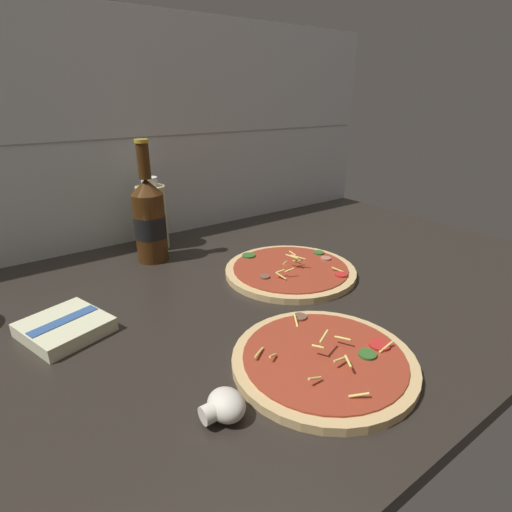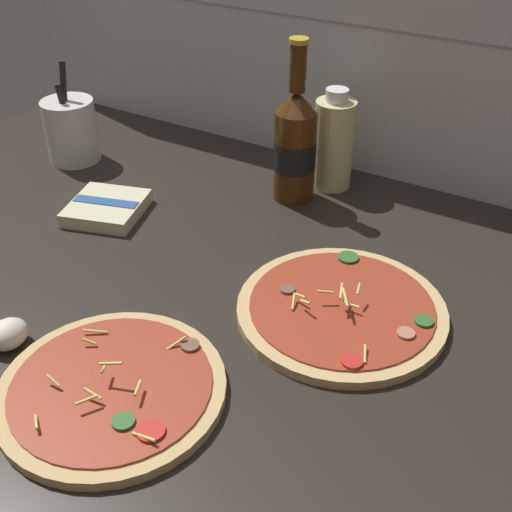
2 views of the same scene
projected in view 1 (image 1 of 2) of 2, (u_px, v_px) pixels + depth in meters
The scene contains 8 objects.
counter_slab at pixel (239, 303), 80.39cm from camera, with size 160.00×90.00×2.50cm.
tile_backsplash at pixel (140, 137), 103.68cm from camera, with size 160.00×1.13×60.00cm.
pizza_near at pixel (324, 360), 59.85cm from camera, with size 27.62×27.62×5.16cm.
pizza_far at pixel (290, 270), 90.29cm from camera, with size 29.33×29.33×4.77cm.
beer_bottle at pixel (150, 219), 94.56cm from camera, with size 7.48×7.48×28.71cm.
oil_bottle at pixel (153, 216), 103.17cm from camera, with size 7.36×7.36×18.68cm.
mushroom_left at pixel (224, 406), 49.57cm from camera, with size 5.68×5.41×3.79cm.
dish_towel at pixel (65, 327), 67.63cm from camera, with size 15.31×15.61×2.56cm.
Camera 1 is at (-38.94, -59.37, 40.30)cm, focal length 28.00 mm.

